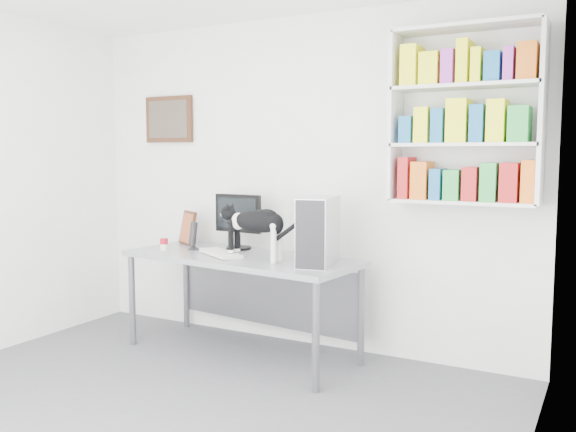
% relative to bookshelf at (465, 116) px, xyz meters
% --- Properties ---
extents(room, '(4.01, 4.01, 2.70)m').
position_rel_bookshelf_xyz_m(room, '(-1.40, -1.85, -0.50)').
color(room, '#58585D').
rests_on(room, ground).
extents(bookshelf, '(1.03, 0.28, 1.24)m').
position_rel_bookshelf_xyz_m(bookshelf, '(0.00, 0.00, 0.00)').
color(bookshelf, silver).
rests_on(bookshelf, room).
extents(wall_art, '(0.52, 0.04, 0.42)m').
position_rel_bookshelf_xyz_m(wall_art, '(-2.70, 0.12, 0.05)').
color(wall_art, '#492C17').
rests_on(wall_art, room).
extents(desk, '(1.98, 0.95, 0.79)m').
position_rel_bookshelf_xyz_m(desk, '(-1.62, -0.37, -1.45)').
color(desk, gray).
rests_on(desk, room).
extents(monitor, '(0.45, 0.23, 0.47)m').
position_rel_bookshelf_xyz_m(monitor, '(-1.80, -0.11, -0.82)').
color(monitor, black).
rests_on(monitor, desk).
extents(keyboard, '(0.47, 0.38, 0.03)m').
position_rel_bookshelf_xyz_m(keyboard, '(-1.75, -0.45, -1.04)').
color(keyboard, silver).
rests_on(keyboard, desk).
extents(pc_tower, '(0.31, 0.52, 0.49)m').
position_rel_bookshelf_xyz_m(pc_tower, '(-0.92, -0.42, -0.81)').
color(pc_tower, '#BCBBC1').
rests_on(pc_tower, desk).
extents(speaker, '(0.13, 0.13, 0.24)m').
position_rel_bookshelf_xyz_m(speaker, '(-2.11, -0.32, -0.93)').
color(speaker, black).
rests_on(speaker, desk).
extents(leaning_print, '(0.26, 0.21, 0.30)m').
position_rel_bookshelf_xyz_m(leaning_print, '(-2.34, -0.09, -0.90)').
color(leaning_print, '#492C17').
rests_on(leaning_print, desk).
extents(soup_can, '(0.07, 0.07, 0.10)m').
position_rel_bookshelf_xyz_m(soup_can, '(-2.31, -0.45, -1.01)').
color(soup_can, '#A90E1F').
rests_on(soup_can, desk).
extents(cat, '(0.65, 0.23, 0.39)m').
position_rel_bookshelf_xyz_m(cat, '(-1.40, -0.49, -0.86)').
color(cat, black).
rests_on(cat, desk).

